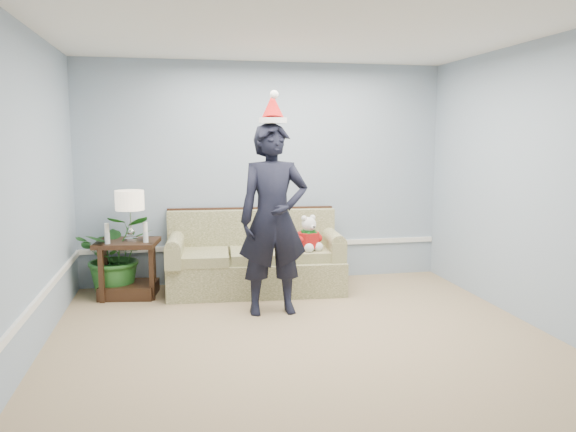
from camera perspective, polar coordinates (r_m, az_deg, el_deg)
The scene contains 10 objects.
room_shell at distance 4.51m, azimuth 2.58°, elevation 2.32°, with size 4.54×5.04×2.74m.
wainscot_trim at distance 5.70m, azimuth -12.03°, elevation -5.83°, with size 4.49×4.99×0.06m.
sofa at distance 6.66m, azimuth -3.36°, elevation -4.67°, with size 2.08×1.00×0.95m.
side_table at distance 6.65m, azimuth -15.89°, elevation -5.75°, with size 0.74×0.65×0.64m.
table_lamp at distance 6.50m, azimuth -15.79°, elevation 1.33°, with size 0.32×0.32×0.57m.
candle_pair at distance 6.41m, azimuth -16.10°, elevation -1.73°, with size 0.46×0.06×0.23m.
houseplant at distance 6.69m, azimuth -17.00°, elevation -3.75°, with size 0.85×0.74×0.94m, color #245F23.
man at distance 5.67m, azimuth -1.49°, elevation -0.35°, with size 0.71×0.46×1.94m, color black.
santa_hat at distance 5.63m, azimuth -1.56°, elevation 10.80°, with size 0.31×0.34×0.33m.
teddy_bear at distance 6.48m, azimuth 2.10°, elevation -2.20°, with size 0.33×0.33×0.42m.
Camera 1 is at (-1.08, -4.36, 1.80)m, focal length 35.00 mm.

